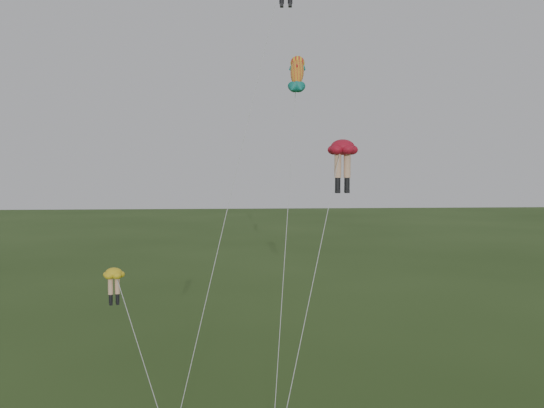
{
  "coord_description": "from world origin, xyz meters",
  "views": [
    {
      "loc": [
        -0.33,
        -26.71,
        12.94
      ],
      "look_at": [
        1.94,
        6.0,
        10.79
      ],
      "focal_mm": 40.0,
      "sensor_mm": 36.0,
      "label": 1
    }
  ],
  "objects": [
    {
      "name": "legs_kite_red_mid",
      "position": [
        5.34,
        3.7,
        13.45
      ],
      "size": [
        5.15,
        8.42,
        14.21
      ],
      "rotation": [
        0.0,
        0.0,
        0.09
      ],
      "color": "#B01226",
      "rests_on": "ground"
    },
    {
      "name": "fish_kite",
      "position": [
        3.64,
        9.09,
        18.3
      ],
      "size": [
        2.98,
        11.97,
        19.7
      ],
      "rotation": [
        0.67,
        0.0,
        -0.13
      ],
      "color": "yellow",
      "rests_on": "ground"
    },
    {
      "name": "legs_kite_yellow",
      "position": [
        -5.37,
        0.18,
        7.67
      ],
      "size": [
        3.66,
        3.1,
        8.37
      ],
      "rotation": [
        0.0,
        0.0,
        0.36
      ],
      "color": "yellow",
      "rests_on": "ground"
    }
  ]
}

